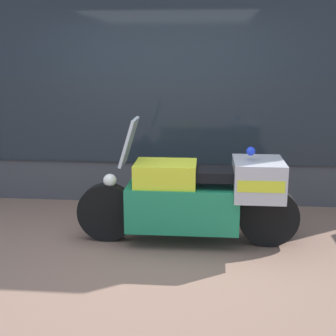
{
  "coord_description": "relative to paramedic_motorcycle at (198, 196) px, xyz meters",
  "views": [
    {
      "loc": [
        0.63,
        -4.14,
        1.91
      ],
      "look_at": [
        0.17,
        0.96,
        0.68
      ],
      "focal_mm": 50.0,
      "sensor_mm": 36.0,
      "label": 1
    }
  ],
  "objects": [
    {
      "name": "paramedic_motorcycle",
      "position": [
        0.0,
        0.0,
        0.0
      ],
      "size": [
        2.3,
        0.62,
        1.31
      ],
      "rotation": [
        0.0,
        0.0,
        3.15
      ],
      "color": "black",
      "rests_on": "ground"
    },
    {
      "name": "shop_building",
      "position": [
        -0.92,
        1.53,
        1.15
      ],
      "size": [
        6.56,
        0.55,
        3.32
      ],
      "color": "#424247",
      "rests_on": "ground"
    },
    {
      "name": "ground_plane",
      "position": [
        -0.53,
        -0.46,
        -0.52
      ],
      "size": [
        60.0,
        60.0,
        0.0
      ],
      "primitive_type": "plane",
      "color": "#7A5B4C"
    },
    {
      "name": "window_display",
      "position": [
        -0.19,
        1.57,
        -0.02
      ],
      "size": [
        5.28,
        0.3,
        2.09
      ],
      "color": "slate",
      "rests_on": "ground"
    }
  ]
}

